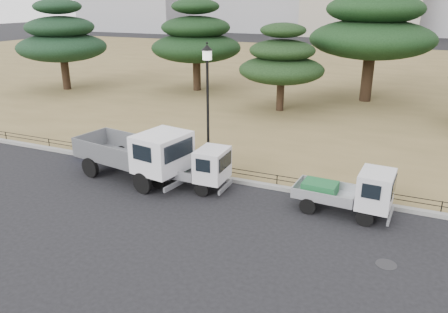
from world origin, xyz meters
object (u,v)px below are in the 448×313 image
at_px(truck_kei_front, 194,168).
at_px(truck_kei_rear, 350,192).
at_px(street_lamp, 208,88).
at_px(truck_large, 137,152).
at_px(tarp_pile, 93,146).

relative_size(truck_kei_front, truck_kei_rear, 0.97).
bearing_deg(street_lamp, truck_kei_rear, -12.14).
bearing_deg(truck_kei_front, truck_large, -176.89).
bearing_deg(tarp_pile, street_lamp, 0.68).
bearing_deg(truck_large, truck_kei_rear, 11.87).
relative_size(truck_large, truck_kei_rear, 1.59).
distance_m(truck_kei_front, street_lamp, 3.26).
xyz_separation_m(truck_kei_rear, tarp_pile, (-12.28, 1.24, -0.35)).
height_order(street_lamp, tarp_pile, street_lamp).
relative_size(truck_kei_rear, street_lamp, 0.63).
bearing_deg(truck_kei_front, tarp_pile, 166.52).
height_order(truck_kei_front, truck_kei_rear, truck_kei_front).
bearing_deg(truck_kei_front, street_lamp, 91.18).
relative_size(truck_kei_front, street_lamp, 0.62).
height_order(truck_kei_rear, street_lamp, street_lamp).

